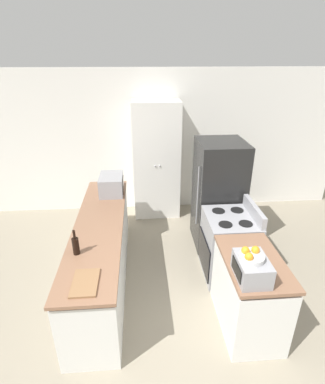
# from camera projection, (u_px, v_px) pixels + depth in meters

# --- Properties ---
(ground_plane) EXTENTS (14.00, 14.00, 0.00)m
(ground_plane) POSITION_uv_depth(u_px,v_px,m) (178.00, 378.00, 2.85)
(ground_plane) COLOR gray
(wall_back) EXTENTS (7.00, 0.06, 2.60)m
(wall_back) POSITION_uv_depth(u_px,v_px,m) (156.00, 143.00, 5.54)
(wall_back) COLOR white
(wall_back) RESTS_ON ground_plane
(counter_left) EXTENTS (0.60, 2.70, 0.88)m
(counter_left) POSITION_uv_depth(u_px,v_px,m) (102.00, 253.00, 3.92)
(counter_left) COLOR silver
(counter_left) RESTS_ON ground_plane
(counter_right) EXTENTS (0.60, 0.98, 0.88)m
(counter_right) POSITION_uv_depth(u_px,v_px,m) (249.00, 294.00, 3.26)
(counter_right) COLOR silver
(counter_right) RESTS_ON ground_plane
(pantry_cabinet) EXTENTS (0.82, 0.53, 2.10)m
(pantry_cabinet) POSITION_uv_depth(u_px,v_px,m) (156.00, 161.00, 5.37)
(pantry_cabinet) COLOR white
(pantry_cabinet) RESTS_ON ground_plane
(stove) EXTENTS (0.66, 0.74, 1.04)m
(stove) POSITION_uv_depth(u_px,v_px,m) (228.00, 245.00, 4.05)
(stove) COLOR #9E9EA3
(stove) RESTS_ON ground_plane
(refrigerator) EXTENTS (0.71, 0.76, 1.67)m
(refrigerator) POSITION_uv_depth(u_px,v_px,m) (218.00, 195.00, 4.60)
(refrigerator) COLOR black
(refrigerator) RESTS_ON ground_plane
(microwave) EXTENTS (0.35, 0.49, 0.28)m
(microwave) POSITION_uv_depth(u_px,v_px,m) (112.00, 184.00, 4.49)
(microwave) COLOR #939399
(microwave) RESTS_ON counter_left
(wine_bottle) EXTENTS (0.07, 0.07, 0.29)m
(wine_bottle) POSITION_uv_depth(u_px,v_px,m) (76.00, 245.00, 3.12)
(wine_bottle) COLOR black
(wine_bottle) RESTS_ON counter_left
(toaster_oven) EXTENTS (0.29, 0.38, 0.21)m
(toaster_oven) POSITION_uv_depth(u_px,v_px,m) (252.00, 269.00, 2.78)
(toaster_oven) COLOR #939399
(toaster_oven) RESTS_ON counter_right
(fruit_bowl) EXTENTS (0.23, 0.23, 0.11)m
(fruit_bowl) POSITION_uv_depth(u_px,v_px,m) (251.00, 256.00, 2.72)
(fruit_bowl) COLOR silver
(fruit_bowl) RESTS_ON toaster_oven
(cutting_board) EXTENTS (0.24, 0.37, 0.02)m
(cutting_board) POSITION_uv_depth(u_px,v_px,m) (85.00, 283.00, 2.75)
(cutting_board) COLOR #8E6642
(cutting_board) RESTS_ON counter_left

